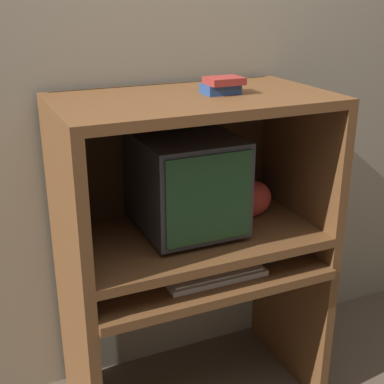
% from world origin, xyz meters
% --- Properties ---
extents(wall_back, '(6.00, 0.06, 2.60)m').
position_xyz_m(wall_back, '(0.00, 0.63, 1.30)').
color(wall_back, gray).
rests_on(wall_back, ground_plane).
extents(desk_base, '(1.00, 0.60, 0.66)m').
position_xyz_m(desk_base, '(0.00, 0.25, 0.41)').
color(desk_base, brown).
rests_on(desk_base, ground_plane).
extents(desk_monitor_shelf, '(1.00, 0.57, 0.12)m').
position_xyz_m(desk_monitor_shelf, '(0.00, 0.29, 0.76)').
color(desk_monitor_shelf, brown).
rests_on(desk_monitor_shelf, desk_base).
extents(hutch_upper, '(1.00, 0.57, 0.53)m').
position_xyz_m(hutch_upper, '(0.00, 0.32, 1.15)').
color(hutch_upper, brown).
rests_on(hutch_upper, desk_monitor_shelf).
extents(crt_monitor, '(0.36, 0.42, 0.38)m').
position_xyz_m(crt_monitor, '(-0.02, 0.31, 0.98)').
color(crt_monitor, '#333338').
rests_on(crt_monitor, desk_monitor_shelf).
extents(keyboard, '(0.39, 0.14, 0.03)m').
position_xyz_m(keyboard, '(0.01, 0.12, 0.68)').
color(keyboard, beige).
rests_on(keyboard, desk_base).
extents(mouse, '(0.07, 0.04, 0.03)m').
position_xyz_m(mouse, '(0.26, 0.13, 0.68)').
color(mouse, '#28282B').
rests_on(mouse, desk_base).
extents(snack_bag, '(0.19, 0.14, 0.15)m').
position_xyz_m(snack_bag, '(0.27, 0.33, 0.86)').
color(snack_bag, '#BC382D').
rests_on(snack_bag, desk_monitor_shelf).
extents(book_stack, '(0.14, 0.11, 0.06)m').
position_xyz_m(book_stack, '(0.11, 0.27, 1.35)').
color(book_stack, navy).
rests_on(book_stack, hutch_upper).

